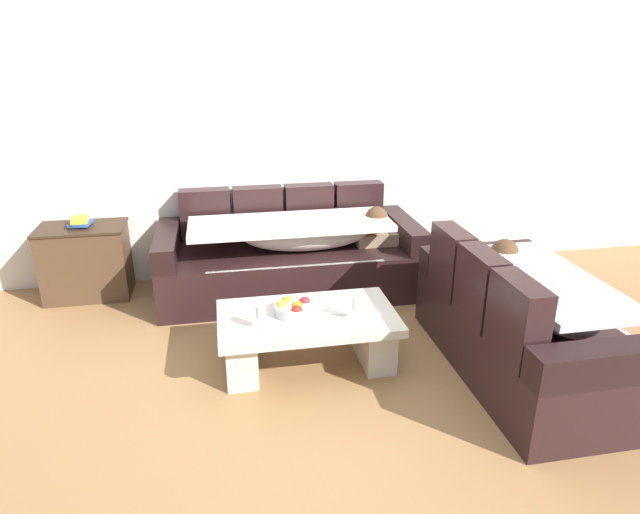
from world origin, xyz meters
name	(u,v)px	position (x,y,z in m)	size (l,w,h in m)	color
ground_plane	(351,392)	(0.00, 0.00, 0.00)	(14.00, 14.00, 0.00)	olive
back_wall	(298,130)	(0.00, 2.15, 1.35)	(9.00, 0.10, 2.70)	silver
couch_along_wall	(293,256)	(-0.14, 1.62, 0.33)	(2.25, 0.92, 0.88)	black
couch_near_window	(526,326)	(1.19, 0.05, 0.33)	(0.92, 1.72, 0.88)	black
coffee_table	(308,333)	(-0.22, 0.40, 0.24)	(1.20, 0.68, 0.38)	beige
fruit_bowl	(295,308)	(-0.30, 0.42, 0.42)	(0.28, 0.28, 0.10)	silver
wine_glass_near_left	(261,313)	(-0.54, 0.25, 0.50)	(0.07, 0.07, 0.17)	silver
wine_glass_near_right	(356,304)	(0.09, 0.26, 0.50)	(0.07, 0.07, 0.17)	silver
open_magazine	(349,308)	(0.08, 0.42, 0.39)	(0.28, 0.21, 0.01)	white
side_cabinet	(86,262)	(-1.92, 1.85, 0.32)	(0.72, 0.44, 0.64)	#4C3523
book_stack_on_cabinet	(80,222)	(-1.92, 1.84, 0.68)	(0.19, 0.20, 0.08)	black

